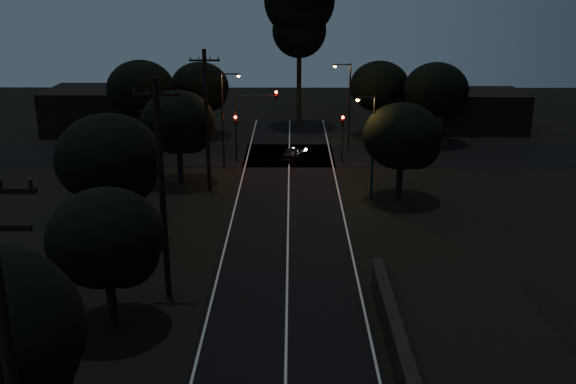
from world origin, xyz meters
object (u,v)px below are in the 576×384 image
object	(u,v)px
utility_pole_far	(207,119)
tall_pine	(299,11)
signal_right	(342,130)
utility_pole_mid	(162,187)
streetlight_a	(225,114)
signal_left	(236,130)
streetlight_c	(371,141)
streetlight_b	(347,101)
signal_mast	(255,112)
car	(294,153)

from	to	relation	value
utility_pole_far	tall_pine	distance (m)	24.92
utility_pole_far	signal_right	bearing A→B (deg)	37.00
utility_pole_mid	streetlight_a	distance (m)	23.04
utility_pole_mid	signal_left	size ratio (longest dim) A/B	2.68
utility_pole_far	streetlight_c	distance (m)	12.05
signal_right	streetlight_a	world-z (taller)	streetlight_a
streetlight_a	streetlight_b	distance (m)	12.19
signal_right	streetlight_b	world-z (taller)	streetlight_b
tall_pine	streetlight_c	bearing A→B (deg)	-79.07
signal_left	signal_mast	world-z (taller)	signal_mast
signal_right	streetlight_c	size ratio (longest dim) A/B	0.55
utility_pole_mid	streetlight_c	world-z (taller)	utility_pole_mid
signal_mast	streetlight_b	distance (m)	9.15
streetlight_a	car	bearing A→B (deg)	24.14
utility_pole_far	utility_pole_mid	bearing A→B (deg)	-90.00
utility_pole_mid	streetlight_b	distance (m)	31.15
streetlight_b	streetlight_c	xyz separation A→B (m)	(0.52, -14.00, -0.29)
utility_pole_far	streetlight_a	bearing A→B (deg)	83.41
tall_pine	signal_left	xyz separation A→B (m)	(-5.60, -15.01, -9.22)
streetlight_c	car	bearing A→B (deg)	117.28
signal_left	streetlight_a	world-z (taller)	streetlight_a
streetlight_a	streetlight_c	distance (m)	13.72
tall_pine	signal_mast	distance (m)	17.33
utility_pole_far	signal_right	size ratio (longest dim) A/B	2.56
streetlight_b	car	xyz separation A→B (m)	(-4.92, -3.45, -4.07)
utility_pole_mid	signal_right	bearing A→B (deg)	67.01
streetlight_b	signal_left	bearing A→B (deg)	-157.95
car	signal_mast	bearing A→B (deg)	29.94
utility_pole_far	streetlight_c	world-z (taller)	utility_pole_far
streetlight_b	car	size ratio (longest dim) A/B	2.39
streetlight_a	streetlight_c	bearing A→B (deg)	-35.69
signal_right	car	distance (m)	4.82
signal_mast	streetlight_b	bearing A→B (deg)	25.99
streetlight_a	streetlight_b	world-z (taller)	same
streetlight_a	tall_pine	bearing A→B (deg)	69.64
tall_pine	car	distance (m)	18.47
utility_pole_mid	streetlight_a	world-z (taller)	utility_pole_mid
utility_pole_far	car	distance (m)	11.75
utility_pole_mid	utility_pole_far	xyz separation A→B (m)	(0.00, 17.00, -0.25)
signal_left	streetlight_c	xyz separation A→B (m)	(10.43, -9.99, 1.51)
utility_pole_far	signal_mast	size ratio (longest dim) A/B	1.68
signal_right	streetlight_c	xyz separation A→B (m)	(1.23, -9.99, 1.51)
tall_pine	streetlight_a	distance (m)	19.59
signal_left	signal_mast	bearing A→B (deg)	0.13
streetlight_a	streetlight_b	xyz separation A→B (m)	(10.61, 6.00, 0.00)
streetlight_b	car	distance (m)	7.25
streetlight_b	signal_mast	bearing A→B (deg)	-154.01
signal_right	streetlight_a	bearing A→B (deg)	-168.66
streetlight_a	car	distance (m)	7.45
signal_right	car	xyz separation A→B (m)	(-4.21, 0.56, -2.27)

